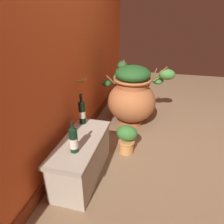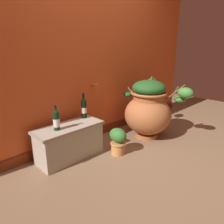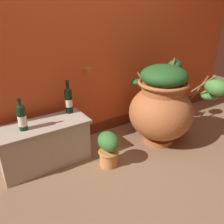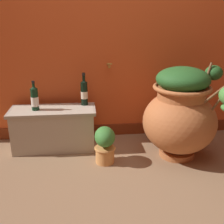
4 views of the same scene
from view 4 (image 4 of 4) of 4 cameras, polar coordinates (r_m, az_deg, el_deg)
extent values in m
plane|color=#896B4C|center=(2.10, 3.30, -17.04)|extent=(7.00, 7.00, 0.00)
cube|color=#D15123|center=(2.88, -0.19, 20.52)|extent=(4.40, 0.20, 2.60)
cube|color=maroon|center=(3.01, 0.04, -3.68)|extent=(4.40, 0.02, 0.13)
cylinder|color=#B28433|center=(2.76, -0.65, 9.65)|extent=(0.02, 0.10, 0.02)
torus|color=#B28433|center=(2.71, -0.55, 10.10)|extent=(0.06, 0.06, 0.01)
cylinder|color=#B26638|center=(2.67, 13.43, -8.27)|extent=(0.33, 0.33, 0.05)
ellipsoid|color=#B26638|center=(2.54, 13.97, -2.02)|extent=(0.67, 0.67, 0.57)
cylinder|color=#B26638|center=(2.46, 14.46, 3.63)|extent=(0.43, 0.43, 0.12)
torus|color=#B26638|center=(2.45, 14.58, 5.00)|extent=(0.51, 0.51, 0.04)
cylinder|color=brown|center=(2.70, 19.39, 7.14)|extent=(0.11, 0.07, 0.25)
ellipsoid|color=#235623|center=(2.77, 20.66, 7.74)|extent=(0.17, 0.15, 0.14)
cylinder|color=brown|center=(2.33, 22.08, 2.89)|extent=(0.10, 0.11, 0.25)
cylinder|color=brown|center=(2.70, 11.63, 6.26)|extent=(0.04, 0.14, 0.13)
ellipsoid|color=#235623|center=(2.76, 11.07, 5.44)|extent=(0.14, 0.13, 0.08)
cylinder|color=brown|center=(2.75, 17.71, 5.45)|extent=(0.14, 0.15, 0.17)
ellipsoid|color=#387A33|center=(2.85, 18.33, 4.26)|extent=(0.12, 0.13, 0.16)
cylinder|color=brown|center=(2.21, 21.27, 3.87)|extent=(0.10, 0.22, 0.23)
ellipsoid|color=#235623|center=(2.43, 14.72, 6.70)|extent=(0.47, 0.47, 0.22)
cube|color=#B2A893|center=(2.73, -12.12, -3.44)|extent=(0.77, 0.32, 0.41)
cube|color=#A09785|center=(2.66, -12.40, 0.34)|extent=(0.82, 0.34, 0.03)
cylinder|color=black|center=(2.70, -5.87, 3.88)|extent=(0.07, 0.07, 0.23)
cone|color=black|center=(2.67, -5.96, 6.52)|extent=(0.07, 0.07, 0.04)
cylinder|color=black|center=(2.66, -5.99, 7.24)|extent=(0.03, 0.03, 0.09)
cylinder|color=black|center=(2.66, -6.01, 7.96)|extent=(0.03, 0.03, 0.02)
cylinder|color=beige|center=(2.70, -5.86, 3.61)|extent=(0.07, 0.07, 0.07)
cylinder|color=black|center=(2.64, -15.96, 2.57)|extent=(0.07, 0.07, 0.21)
cone|color=black|center=(2.61, -16.20, 5.00)|extent=(0.07, 0.07, 0.04)
cylinder|color=black|center=(2.60, -16.25, 5.53)|extent=(0.02, 0.02, 0.07)
cylinder|color=black|center=(2.60, -16.30, 6.06)|extent=(0.03, 0.03, 0.02)
cylinder|color=white|center=(2.64, -15.93, 2.17)|extent=(0.07, 0.07, 0.09)
cylinder|color=#D68E4C|center=(2.46, -1.49, -8.93)|extent=(0.17, 0.17, 0.15)
torus|color=#C58346|center=(2.43, -1.50, -7.60)|extent=(0.19, 0.19, 0.02)
ellipsoid|color=#387A33|center=(2.38, -1.52, -5.21)|extent=(0.18, 0.23, 0.17)
camera|label=1|loc=(2.52, -50.92, 16.92)|focal=31.77mm
camera|label=2|loc=(1.65, -78.57, 6.27)|focal=33.80mm
camera|label=3|loc=(1.03, -60.09, 15.98)|focal=37.38mm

